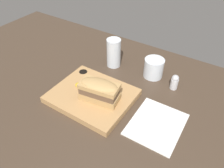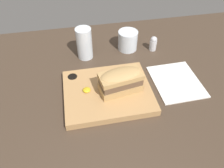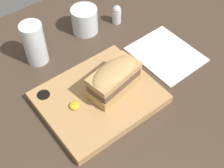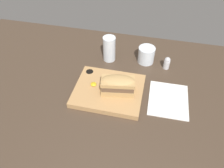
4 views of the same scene
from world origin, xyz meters
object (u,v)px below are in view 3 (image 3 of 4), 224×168
Objects in this scene: water_glass at (35,46)px; wine_glass at (85,21)px; napkin at (166,54)px; salt_shaker at (117,14)px; sandwich at (113,77)px; serving_board at (99,98)px.

wine_glass is at bearing 7.16° from water_glass.
water_glass is 0.64× the size of napkin.
napkin is (30.25, -21.10, -5.25)cm from water_glass.
water_glass is at bearing 178.72° from salt_shaker.
water_glass reaches higher than wine_glass.
salt_shaker is (19.02, 22.47, -3.50)cm from sandwich.
serving_board is 4.59× the size of salt_shaker.
sandwich reaches higher than napkin.
wine_glass is (17.99, 2.26, -1.86)cm from water_glass.
water_glass reaches higher than napkin.
wine_glass reaches higher than salt_shaker.
serving_board is 28.02cm from wine_glass.
sandwich is at bearing -109.22° from wine_glass.
napkin is (25.29, 1.33, -1.01)cm from serving_board.
serving_board is at bearing -117.83° from wine_glass.
sandwich is 0.74× the size of napkin.
wine_glass is 0.41× the size of napkin.
serving_board is 2.00× the size of sandwich.
serving_board is 6.91cm from sandwich.
napkin is at bearing -62.32° from wine_glass.
sandwich reaches higher than serving_board.
water_glass is at bearing 111.60° from sandwich.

